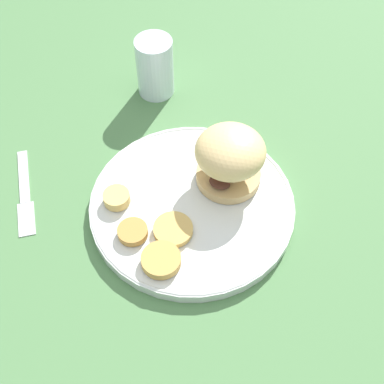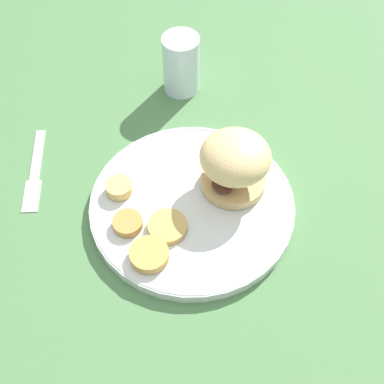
{
  "view_description": "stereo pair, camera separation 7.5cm",
  "coord_description": "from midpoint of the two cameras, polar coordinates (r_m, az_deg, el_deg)",
  "views": [
    {
      "loc": [
        0.28,
        0.35,
        0.66
      ],
      "look_at": [
        0.0,
        0.0,
        0.04
      ],
      "focal_mm": 50.0,
      "sensor_mm": 36.0,
      "label": 1
    },
    {
      "loc": [
        0.21,
        0.39,
        0.66
      ],
      "look_at": [
        0.0,
        0.0,
        0.04
      ],
      "focal_mm": 50.0,
      "sensor_mm": 36.0,
      "label": 2
    }
  ],
  "objects": [
    {
      "name": "ground_plane",
      "position": [
        0.79,
        -2.73,
        -2.05
      ],
      "size": [
        4.0,
        4.0,
        0.0
      ],
      "primitive_type": "plane",
      "color": "#4C7A47"
    },
    {
      "name": "dinner_plate",
      "position": [
        0.78,
        -2.76,
        -1.62
      ],
      "size": [
        0.3,
        0.3,
        0.02
      ],
      "color": "silver",
      "rests_on": "ground_plane"
    },
    {
      "name": "sandwich",
      "position": [
        0.76,
        1.25,
        3.5
      ],
      "size": [
        0.1,
        0.1,
        0.09
      ],
      "color": "tan",
      "rests_on": "dinner_plate"
    },
    {
      "name": "potato_round_0",
      "position": [
        0.78,
        -10.79,
        -0.81
      ],
      "size": [
        0.04,
        0.04,
        0.02
      ],
      "primitive_type": "cylinder",
      "color": "#DBB766",
      "rests_on": "dinner_plate"
    },
    {
      "name": "potato_round_1",
      "position": [
        0.75,
        -9.23,
        -4.43
      ],
      "size": [
        0.04,
        0.04,
        0.01
      ],
      "primitive_type": "cylinder",
      "color": "#BC8942",
      "rests_on": "dinner_plate"
    },
    {
      "name": "potato_round_2",
      "position": [
        0.75,
        -4.93,
        -4.21
      ],
      "size": [
        0.06,
        0.06,
        0.01
      ],
      "primitive_type": "cylinder",
      "color": "tan",
      "rests_on": "dinner_plate"
    },
    {
      "name": "potato_round_3",
      "position": [
        0.72,
        -6.34,
        -7.44
      ],
      "size": [
        0.05,
        0.05,
        0.01
      ],
      "primitive_type": "cylinder",
      "color": "tan",
      "rests_on": "dinner_plate"
    },
    {
      "name": "fork",
      "position": [
        0.86,
        -19.87,
        -0.25
      ],
      "size": [
        0.09,
        0.15,
        0.0
      ],
      "color": "silver",
      "rests_on": "ground_plane"
    },
    {
      "name": "drinking_glass",
      "position": [
        0.92,
        -6.37,
        12.99
      ],
      "size": [
        0.06,
        0.06,
        0.11
      ],
      "color": "silver",
      "rests_on": "ground_plane"
    }
  ]
}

